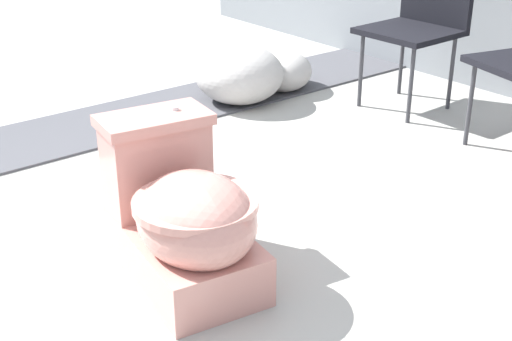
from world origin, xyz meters
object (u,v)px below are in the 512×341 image
(toilet, at_px, (184,218))
(boulder_far, at_px, (239,74))
(boulder_near, at_px, (284,71))
(folding_chair_left, at_px, (423,11))

(toilet, distance_m, boulder_far, 1.79)
(toilet, height_order, boulder_far, toilet)
(boulder_near, relative_size, boulder_far, 0.75)
(folding_chair_left, height_order, boulder_near, folding_chair_left)
(toilet, relative_size, boulder_far, 1.34)
(folding_chair_left, relative_size, boulder_near, 2.19)
(toilet, relative_size, folding_chair_left, 0.81)
(boulder_near, distance_m, boulder_far, 0.34)
(toilet, distance_m, folding_chair_left, 2.10)
(folding_chair_left, xyz_separation_m, boulder_far, (-0.63, -0.74, -0.35))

